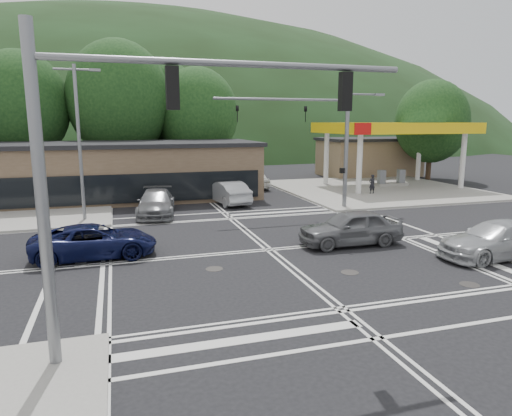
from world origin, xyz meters
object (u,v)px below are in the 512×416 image
object	(u,v)px
pedestrian	(372,184)
car_northbound	(156,203)
car_queue_b	(254,180)
car_grey_center	(350,228)
car_queue_a	(227,192)
car_silver_east	(497,240)
car_blue_west	(95,241)

from	to	relation	value
pedestrian	car_northbound	bearing A→B (deg)	3.19
car_queue_b	car_northbound	xyz separation A→B (m)	(-9.33, -9.60, 0.02)
car_grey_center	car_northbound	world-z (taller)	car_grey_center
car_queue_a	car_silver_east	bearing A→B (deg)	106.60
car_blue_west	car_queue_a	size ratio (longest dim) A/B	1.05
car_silver_east	car_grey_center	bearing A→B (deg)	-128.20
car_silver_east	pedestrian	distance (m)	17.10
car_blue_west	car_grey_center	xyz separation A→B (m)	(11.64, -1.40, 0.12)
car_silver_east	car_queue_b	size ratio (longest dim) A/B	1.19
car_queue_a	pedestrian	bearing A→B (deg)	171.58
pedestrian	car_queue_a	bearing A→B (deg)	-5.45
car_queue_a	car_northbound	size ratio (longest dim) A/B	0.91
car_blue_west	car_grey_center	distance (m)	11.73
car_grey_center	car_queue_b	xyz separation A→B (m)	(1.05, 19.50, -0.07)
car_silver_east	car_northbound	distance (m)	19.08
car_grey_center	car_queue_a	size ratio (longest dim) A/B	0.99
car_grey_center	pedestrian	world-z (taller)	car_grey_center
car_blue_west	car_queue_a	xyz separation A→B (m)	(8.63, 11.26, 0.09)
car_grey_center	car_queue_a	xyz separation A→B (m)	(-3.01, 12.66, -0.02)
car_queue_a	car_queue_b	bearing A→B (deg)	-130.37
car_queue_b	pedestrian	size ratio (longest dim) A/B	2.99
car_silver_east	car_northbound	xyz separation A→B (m)	(-13.35, 13.64, 0.01)
car_queue_a	pedestrian	world-z (taller)	pedestrian
pedestrian	car_queue_b	bearing A→B (deg)	-46.39
car_blue_west	car_queue_b	size ratio (longest dim) A/B	1.15
car_grey_center	car_queue_b	size ratio (longest dim) A/B	1.09
car_silver_east	car_blue_west	bearing A→B (deg)	-108.94
car_grey_center	car_blue_west	bearing A→B (deg)	-95.66
car_grey_center	car_queue_a	world-z (taller)	car_grey_center
car_queue_b	car_northbound	world-z (taller)	car_northbound
car_northbound	car_blue_west	bearing A→B (deg)	-103.63
car_blue_west	car_northbound	world-z (taller)	car_northbound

